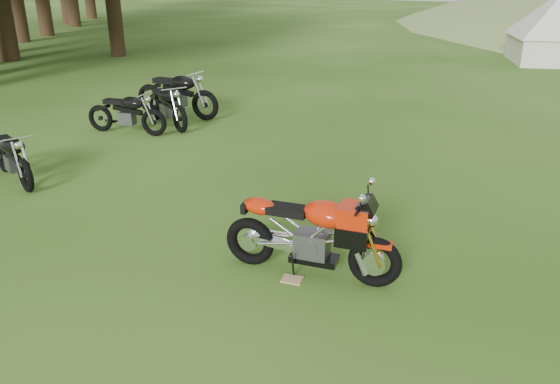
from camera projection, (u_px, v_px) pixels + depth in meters
The scene contains 8 objects.
ground at pixel (268, 281), 5.79m from camera, with size 120.00×120.00×0.00m, color #25460F.
treeline at pixel (95, 37), 27.35m from camera, with size 28.00×32.00×14.00m, color black, non-canonical shape.
sport_motorcycle at pixel (311, 228), 5.71m from camera, with size 1.85×0.46×1.11m, color red, non-canonical shape.
plywood_board at pixel (292, 279), 5.80m from camera, with size 0.22×0.17×0.02m, color tan.
vintage_moto_a at pixel (11, 155), 8.37m from camera, with size 1.63×0.38×0.86m, color black, non-canonical shape.
vintage_moto_b at pixel (176, 93), 12.14m from camera, with size 2.09×0.48×1.10m, color black, non-canonical shape.
vintage_moto_c at pixel (126, 112), 10.89m from camera, with size 1.70×0.39×0.89m, color black, non-canonical shape.
vintage_moto_d at pixel (166, 104), 11.43m from camera, with size 1.80×0.42×0.94m, color black, non-canonical shape.
Camera 1 is at (2.74, -4.20, 3.04)m, focal length 35.00 mm.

